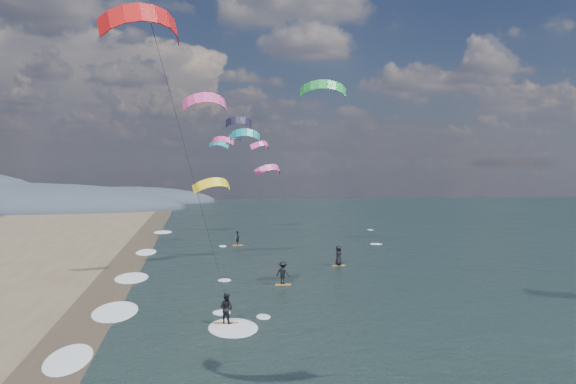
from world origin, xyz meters
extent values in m
cube|color=#382D23|center=(-12.00, 10.00, 0.00)|extent=(3.00, 240.00, 0.00)
ellipsoid|color=#3D4756|center=(-40.00, 100.00, 0.00)|extent=(64.00, 24.00, 10.00)
ellipsoid|color=#3D4756|center=(-22.00, 120.00, 0.00)|extent=(40.00, 18.00, 7.00)
cube|color=orange|center=(-4.43, 11.19, 0.03)|extent=(1.25, 0.39, 0.06)
imported|color=black|center=(-4.43, 11.19, 0.85)|extent=(0.98, 0.96, 1.59)
ellipsoid|color=white|center=(-4.13, 10.39, 0.00)|extent=(2.60, 4.20, 0.12)
cylinder|color=black|center=(-6.18, 8.19, 8.12)|extent=(0.02, 0.02, 15.30)
cube|color=orange|center=(0.00, 21.71, 0.03)|extent=(1.10, 0.35, 0.05)
imported|color=black|center=(0.00, 21.71, 0.86)|extent=(1.20, 1.11, 1.62)
cube|color=orange|center=(5.72, 29.50, 0.03)|extent=(1.10, 0.35, 0.05)
imported|color=black|center=(5.72, 29.50, 0.87)|extent=(0.58, 0.84, 1.64)
cube|color=orange|center=(-1.82, 44.03, 0.03)|extent=(1.10, 0.35, 0.05)
imported|color=black|center=(-1.82, 44.03, 0.79)|extent=(0.46, 0.61, 1.49)
ellipsoid|color=white|center=(-10.80, 6.00, 0.00)|extent=(2.40, 5.40, 0.11)
ellipsoid|color=white|center=(-10.80, 15.00, 0.00)|extent=(2.40, 5.40, 0.11)
ellipsoid|color=white|center=(-10.80, 26.00, 0.00)|extent=(2.40, 5.40, 0.11)
ellipsoid|color=white|center=(-10.80, 40.00, 0.00)|extent=(2.40, 5.40, 0.11)
ellipsoid|color=white|center=(-10.80, 58.00, 0.00)|extent=(2.40, 5.40, 0.11)
camera|label=1|loc=(-5.87, -22.76, 8.57)|focal=40.00mm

